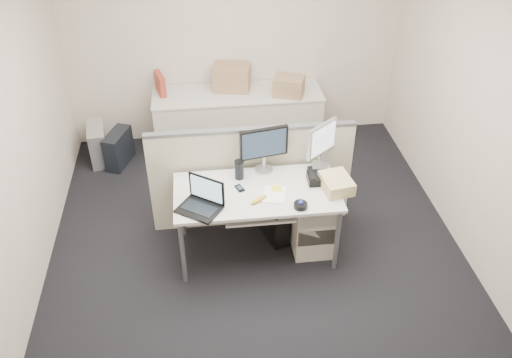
{
  "coord_description": "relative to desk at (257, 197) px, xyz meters",
  "views": [
    {
      "loc": [
        -0.47,
        -3.87,
        3.7
      ],
      "look_at": [
        0.01,
        0.15,
        0.75
      ],
      "focal_mm": 38.0,
      "sensor_mm": 36.0,
      "label": 1
    }
  ],
  "objects": [
    {
      "name": "pc_tower_desk",
      "position": [
        0.2,
        0.2,
        -0.47
      ],
      "size": [
        0.28,
        0.46,
        0.4
      ],
      "primitive_type": "cube",
      "rotation": [
        0.0,
        0.0,
        0.28
      ],
      "color": "black",
      "rests_on": "floor"
    },
    {
      "name": "wall_left",
      "position": [
        -2.0,
        0.0,
        0.69
      ],
      "size": [
        0.02,
        4.5,
        2.7
      ],
      "primitive_type": "cube",
      "color": "beige",
      "rests_on": "ground"
    },
    {
      "name": "back_counter",
      "position": [
        0.0,
        1.93,
        -0.3
      ],
      "size": [
        2.0,
        0.6,
        0.72
      ],
      "primitive_type": "cube",
      "color": "beige",
      "rests_on": "floor"
    },
    {
      "name": "pc_tower_spare_silver",
      "position": [
        -1.7,
        1.81,
        -0.44
      ],
      "size": [
        0.26,
        0.51,
        0.45
      ],
      "primitive_type": "cube",
      "rotation": [
        0.0,
        0.0,
        0.15
      ],
      "color": "#B7B7BC",
      "rests_on": "floor"
    },
    {
      "name": "pc_tower_spare_dark",
      "position": [
        -1.45,
        1.7,
        -0.45
      ],
      "size": [
        0.33,
        0.49,
        0.42
      ],
      "primitive_type": "cube",
      "rotation": [
        0.0,
        0.0,
        -0.36
      ],
      "color": "black",
      "rests_on": "floor"
    },
    {
      "name": "desk_phone",
      "position": [
        0.6,
        0.08,
        0.1
      ],
      "size": [
        0.24,
        0.2,
        0.07
      ],
      "primitive_type": "cube",
      "rotation": [
        0.0,
        0.0,
        -0.03
      ],
      "color": "black",
      "rests_on": "desk"
    },
    {
      "name": "cardboard_box_right",
      "position": [
        0.6,
        1.81,
        0.18
      ],
      "size": [
        0.41,
        0.37,
        0.25
      ],
      "primitive_type": "cube",
      "rotation": [
        0.0,
        0.0,
        -0.36
      ],
      "color": "olive",
      "rests_on": "back_counter"
    },
    {
      "name": "drawer_pedestal",
      "position": [
        0.55,
        0.05,
        -0.34
      ],
      "size": [
        0.4,
        0.55,
        0.65
      ],
      "primitive_type": "cube",
      "color": "beige",
      "rests_on": "floor"
    },
    {
      "name": "trackball",
      "position": [
        0.35,
        -0.28,
        0.09
      ],
      "size": [
        0.14,
        0.14,
        0.05
      ],
      "primitive_type": "cylinder",
      "rotation": [
        0.0,
        0.0,
        -0.18
      ],
      "color": "black",
      "rests_on": "desk"
    },
    {
      "name": "wall_right",
      "position": [
        2.0,
        0.0,
        0.69
      ],
      "size": [
        0.02,
        4.5,
        2.7
      ],
      "primitive_type": "cube",
      "color": "beige",
      "rests_on": "ground"
    },
    {
      "name": "monitor_main",
      "position": [
        0.11,
        0.32,
        0.29
      ],
      "size": [
        0.48,
        0.26,
        0.46
      ],
      "primitive_type": "cube",
      "rotation": [
        0.0,
        0.0,
        0.19
      ],
      "color": "black",
      "rests_on": "desk"
    },
    {
      "name": "desk",
      "position": [
        0.0,
        0.0,
        0.0
      ],
      "size": [
        1.5,
        0.75,
        0.73
      ],
      "color": "silver",
      "rests_on": "floor"
    },
    {
      "name": "monitor_small",
      "position": [
        0.65,
        0.32,
        0.3
      ],
      "size": [
        0.41,
        0.38,
        0.46
      ],
      "primitive_type": "cube",
      "rotation": [
        0.0,
        0.0,
        0.67
      ],
      "color": "#B7B7BC",
      "rests_on": "desk"
    },
    {
      "name": "sticky_pad",
      "position": [
        0.18,
        0.0,
        0.07
      ],
      "size": [
        0.1,
        0.1,
        0.01
      ],
      "primitive_type": "cube",
      "rotation": [
        0.0,
        0.0,
        0.2
      ],
      "color": "yellow",
      "rests_on": "desk"
    },
    {
      "name": "paper_stack",
      "position": [
        0.15,
        -0.08,
        0.07
      ],
      "size": [
        0.25,
        0.29,
        0.01
      ],
      "primitive_type": "cube",
      "rotation": [
        0.0,
        0.0,
        -0.27
      ],
      "color": "white",
      "rests_on": "desk"
    },
    {
      "name": "floor",
      "position": [
        0.0,
        0.0,
        -0.67
      ],
      "size": [
        4.0,
        4.5,
        0.01
      ],
      "primitive_type": "cube",
      "color": "black",
      "rests_on": "ground"
    },
    {
      "name": "cellphone",
      "position": [
        -0.15,
        0.05,
        0.07
      ],
      "size": [
        0.09,
        0.12,
        0.01
      ],
      "primitive_type": "cube",
      "rotation": [
        0.0,
        0.0,
        0.36
      ],
      "color": "black",
      "rests_on": "desk"
    },
    {
      "name": "cardboard_box_left",
      "position": [
        -0.05,
        2.05,
        0.21
      ],
      "size": [
        0.48,
        0.4,
        0.32
      ],
      "primitive_type": "cube",
      "rotation": [
        0.0,
        0.0,
        -0.21
      ],
      "color": "olive",
      "rests_on": "back_counter"
    },
    {
      "name": "travel_mug",
      "position": [
        -0.14,
        0.22,
        0.15
      ],
      "size": [
        0.09,
        0.09,
        0.18
      ],
      "primitive_type": "cylinder",
      "rotation": [
        0.0,
        0.0,
        -0.03
      ],
      "color": "black",
      "rests_on": "desk"
    },
    {
      "name": "keyboard_tray",
      "position": [
        0.0,
        -0.18,
        -0.04
      ],
      "size": [
        0.62,
        0.32,
        0.02
      ],
      "primitive_type": "cube",
      "color": "silver",
      "rests_on": "desk"
    },
    {
      "name": "red_binder",
      "position": [
        -0.9,
        2.03,
        0.19
      ],
      "size": [
        0.14,
        0.29,
        0.27
      ],
      "primitive_type": "cube",
      "rotation": [
        0.0,
        0.0,
        0.28
      ],
      "color": "#9E3323",
      "rests_on": "back_counter"
    },
    {
      "name": "cubicle_partition",
      "position": [
        0.0,
        0.45,
        -0.11
      ],
      "size": [
        2.0,
        0.06,
        1.1
      ],
      "primitive_type": "cube",
      "color": "#B7AF97",
      "rests_on": "floor"
    },
    {
      "name": "banana",
      "position": [
        0.0,
        -0.15,
        0.09
      ],
      "size": [
        0.18,
        0.14,
        0.04
      ],
      "primitive_type": "ellipsoid",
      "rotation": [
        0.0,
        0.0,
        0.6
      ],
      "color": "gold",
      "rests_on": "desk"
    },
    {
      "name": "manila_folders",
      "position": [
        0.72,
        -0.05,
        0.13
      ],
      "size": [
        0.3,
        0.35,
        0.12
      ],
      "primitive_type": "cube",
      "rotation": [
        0.0,
        0.0,
        0.16
      ],
      "color": "tan",
      "rests_on": "desk"
    },
    {
      "name": "keyboard",
      "position": [
        -0.05,
        -0.14,
        -0.02
      ],
      "size": [
        0.53,
        0.35,
        0.03
      ],
      "primitive_type": "cube",
      "rotation": [
        0.0,
        0.0,
        -0.38
      ],
      "color": "black",
      "rests_on": "keyboard_tray"
    },
    {
      "name": "laptop",
      "position": [
        -0.53,
        -0.21,
        0.2
      ],
      "size": [
        0.44,
        0.42,
        0.27
      ],
      "primitive_type": "cube",
      "rotation": [
        0.0,
        0.0,
        -0.61
      ],
      "color": "black",
      "rests_on": "desk"
    },
    {
      "name": "wall_back",
      "position": [
        0.0,
        2.25,
        0.69
      ],
      "size": [
        4.0,
        0.02,
        2.7
      ],
      "primitive_type": "cube",
      "color": "beige",
      "rests_on": "ground"
    }
  ]
}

